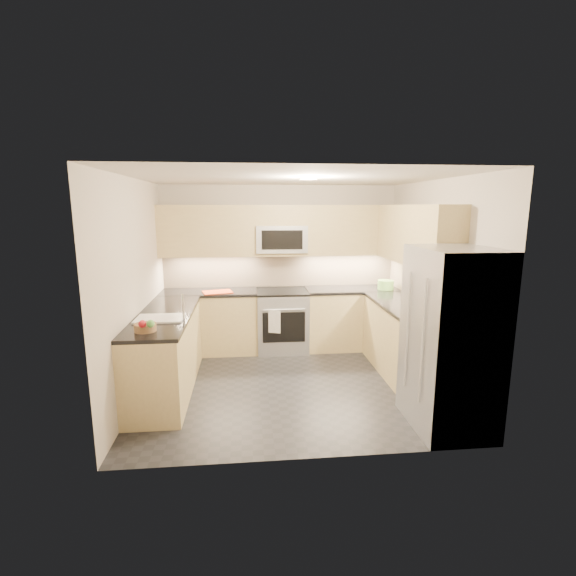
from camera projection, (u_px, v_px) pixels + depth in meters
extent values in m
cube|color=#222327|center=(291.00, 383.00, 5.22)|extent=(3.60, 3.20, 0.00)
cube|color=beige|center=(291.00, 178.00, 4.74)|extent=(3.60, 3.20, 0.02)
cube|color=beige|center=(280.00, 267.00, 6.55)|extent=(3.60, 0.02, 2.50)
cube|color=beige|center=(312.00, 321.00, 3.42)|extent=(3.60, 0.02, 2.50)
cube|color=beige|center=(136.00, 288.00, 4.81)|extent=(0.02, 3.20, 2.50)
cube|color=beige|center=(435.00, 283.00, 5.16)|extent=(0.02, 3.20, 2.50)
cube|color=tan|center=(210.00, 323.00, 6.30)|extent=(1.42, 0.60, 0.90)
cube|color=tan|center=(351.00, 319.00, 6.51)|extent=(1.42, 0.60, 0.90)
cube|color=tan|center=(404.00, 341.00, 5.43)|extent=(0.60, 1.70, 0.90)
cube|color=tan|center=(167.00, 353.00, 4.99)|extent=(0.60, 2.00, 0.90)
cube|color=black|center=(209.00, 292.00, 6.21)|extent=(1.42, 0.63, 0.04)
cube|color=black|center=(352.00, 290.00, 6.42)|extent=(1.42, 0.63, 0.04)
cube|color=black|center=(406.00, 306.00, 5.34)|extent=(0.63, 1.70, 0.04)
cube|color=black|center=(164.00, 315.00, 4.90)|extent=(0.63, 2.00, 0.04)
cube|color=tan|center=(281.00, 230.00, 6.27)|extent=(3.60, 0.35, 0.75)
cube|color=tan|center=(415.00, 235.00, 5.30)|extent=(0.35, 1.95, 0.75)
cube|color=#C1A88B|center=(280.00, 270.00, 6.55)|extent=(3.60, 0.01, 0.51)
cube|color=#C1A88B|center=(420.00, 281.00, 5.61)|extent=(0.01, 2.30, 0.51)
cube|color=#97999E|center=(282.00, 321.00, 6.38)|extent=(0.76, 0.65, 0.91)
cube|color=black|center=(282.00, 292.00, 6.29)|extent=(0.76, 0.65, 0.03)
cube|color=black|center=(284.00, 327.00, 6.06)|extent=(0.62, 0.02, 0.45)
cylinder|color=#B2B5BA|center=(284.00, 310.00, 5.99)|extent=(0.60, 0.02, 0.02)
cube|color=#ACAFB4|center=(281.00, 239.00, 6.27)|extent=(0.76, 0.40, 0.40)
cube|color=black|center=(282.00, 240.00, 6.07)|extent=(0.60, 0.01, 0.28)
cube|color=#A2A4AA|center=(451.00, 340.00, 4.07)|extent=(0.70, 0.90, 1.80)
cylinder|color=#B2B5BA|center=(422.00, 342.00, 3.85)|extent=(0.02, 0.02, 1.20)
cylinder|color=#B2B5BA|center=(407.00, 330.00, 4.20)|extent=(0.02, 0.02, 1.20)
cube|color=white|center=(160.00, 324.00, 4.67)|extent=(0.52, 0.38, 0.16)
cylinder|color=silver|center=(183.00, 307.00, 4.65)|extent=(0.03, 0.03, 0.28)
cylinder|color=#649D43|center=(386.00, 285.00, 6.33)|extent=(0.26, 0.26, 0.14)
cube|color=#C43A12|center=(218.00, 292.00, 6.10)|extent=(0.48, 0.38, 0.01)
cylinder|color=olive|center=(145.00, 327.00, 4.20)|extent=(0.23, 0.23, 0.08)
sphere|color=#A3121B|center=(142.00, 324.00, 4.05)|extent=(0.08, 0.08, 0.08)
sphere|color=#55A346|center=(151.00, 324.00, 4.06)|extent=(0.08, 0.08, 0.08)
cube|color=white|center=(274.00, 322.00, 5.99)|extent=(0.17, 0.08, 0.33)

